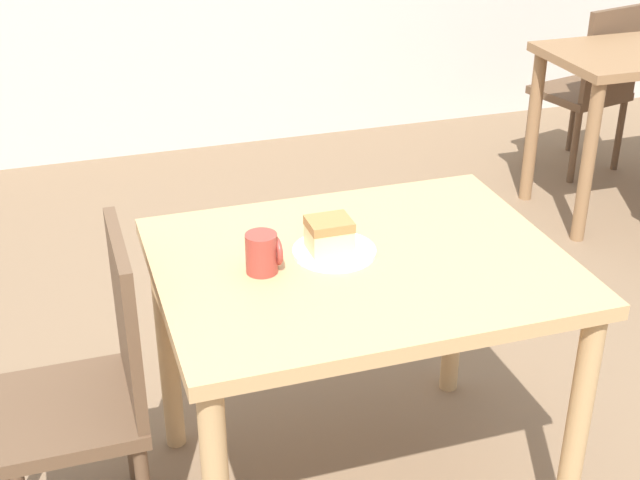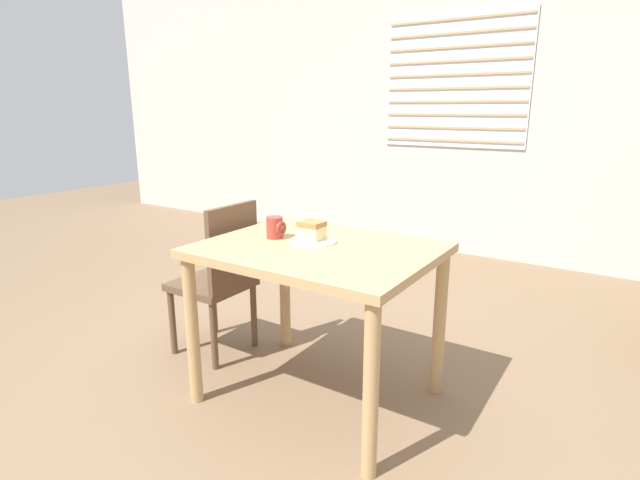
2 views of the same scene
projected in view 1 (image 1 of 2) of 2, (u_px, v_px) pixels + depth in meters
The scene contains 6 objects.
dining_table_near at pixel (360, 296), 2.30m from camera, with size 1.03×0.81×0.76m.
chair_near_window at pixel (90, 387), 2.26m from camera, with size 0.38×0.38×0.87m.
chair_far_opposite at pixel (591, 85), 4.50m from camera, with size 0.46×0.46×0.87m.
plate at pixel (334, 251), 2.27m from camera, with size 0.21×0.21×0.01m.
cake_slice at pixel (329, 234), 2.25m from camera, with size 0.11×0.09×0.08m.
coffee_mug at pixel (263, 253), 2.17m from camera, with size 0.09×0.08×0.10m.
Camera 1 is at (-0.72, -1.66, 1.83)m, focal length 50.00 mm.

